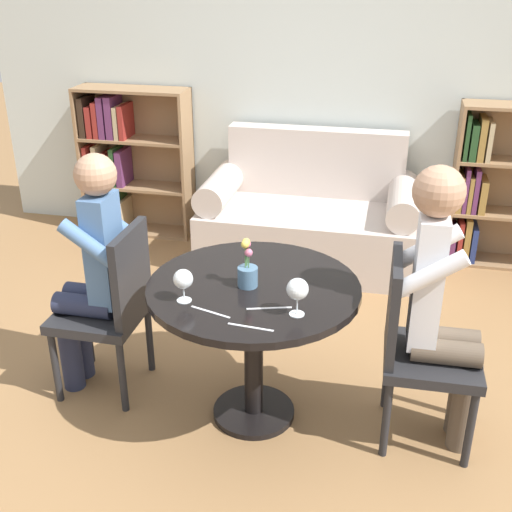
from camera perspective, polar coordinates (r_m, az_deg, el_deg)
ground_plane at (r=3.27m, az=-0.20°, el=-13.83°), size 16.00×16.00×0.00m
back_wall at (r=4.84m, az=5.98°, el=16.58°), size 5.20×0.05×2.70m
round_table at (r=2.94m, az=-0.21°, el=-4.96°), size 0.96×0.96×0.72m
couch at (r=4.70m, az=4.77°, el=3.22°), size 1.53×0.80×0.92m
bookshelf_left at (r=5.26m, az=-11.65°, el=8.23°), size 0.87×0.28×1.16m
bookshelf_right at (r=4.89m, az=20.84°, el=5.69°), size 0.87×0.28×1.16m
chair_left at (r=3.26m, az=-12.68°, el=-4.16°), size 0.42×0.42×0.90m
chair_right at (r=2.96m, az=14.08°, el=-7.55°), size 0.43×0.43×0.90m
person_left at (r=3.22m, az=-14.40°, el=-1.35°), size 0.42×0.34×1.26m
person_right at (r=2.86m, az=16.20°, el=-4.07°), size 0.42×0.35×1.31m
wine_glass_left at (r=2.71m, az=-6.49°, el=-2.14°), size 0.09×0.09×0.15m
wine_glass_right at (r=2.59m, az=3.71°, el=-3.05°), size 0.09×0.09×0.16m
flower_vase at (r=2.83m, az=-0.76°, el=-1.29°), size 0.09×0.09×0.22m
knife_left_setting at (r=2.56m, az=-0.49°, el=-6.35°), size 0.19×0.03×0.00m
fork_left_setting at (r=2.67m, az=-4.08°, el=-4.98°), size 0.18×0.07×0.00m
knife_right_setting at (r=2.69m, az=1.18°, el=-4.66°), size 0.19×0.07×0.00m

